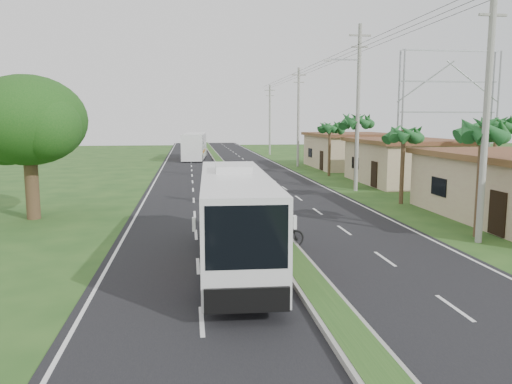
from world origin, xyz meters
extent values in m
plane|color=#22471A|center=(0.00, 0.00, 0.00)|extent=(180.00, 180.00, 0.00)
cube|color=black|center=(0.00, 20.00, 0.01)|extent=(14.00, 160.00, 0.02)
cube|color=gray|center=(0.00, 20.00, 0.10)|extent=(1.20, 160.00, 0.17)
cube|color=#22471A|center=(0.00, 20.00, 0.18)|extent=(0.95, 160.00, 0.02)
cube|color=silver|center=(-6.70, 20.00, 0.00)|extent=(0.12, 160.00, 0.01)
cube|color=silver|center=(6.70, 20.00, 0.00)|extent=(0.12, 160.00, 0.01)
cube|color=tan|center=(14.00, 22.00, 1.68)|extent=(7.00, 10.00, 3.35)
cube|color=#58271F|center=(14.00, 22.00, 3.51)|extent=(7.60, 10.60, 0.32)
cube|color=tan|center=(14.00, 36.00, 1.75)|extent=(8.00, 11.00, 3.50)
cube|color=#58271F|center=(14.00, 36.00, 3.66)|extent=(8.60, 11.60, 0.32)
cylinder|color=#473321|center=(9.00, 3.00, 2.50)|extent=(0.26, 0.26, 5.00)
cylinder|color=#473321|center=(9.40, 12.00, 2.30)|extent=(0.26, 0.26, 4.60)
cylinder|color=#473321|center=(8.80, 19.00, 2.70)|extent=(0.26, 0.26, 5.40)
cylinder|color=#473321|center=(9.30, 28.00, 2.40)|extent=(0.26, 0.26, 4.80)
cylinder|color=#473321|center=(17.50, 15.00, 2.60)|extent=(0.26, 0.26, 5.20)
cylinder|color=#473321|center=(-12.00, 10.00, 2.00)|extent=(0.70, 0.70, 4.00)
ellipsoid|color=#174713|center=(-12.00, 10.00, 5.20)|extent=(6.00, 6.00, 4.68)
sphere|color=#174713|center=(-13.40, 10.80, 4.70)|extent=(3.80, 3.80, 3.80)
sphere|color=#174713|center=(-10.80, 9.00, 4.90)|extent=(3.40, 3.40, 3.40)
cylinder|color=gray|center=(8.50, 2.00, 5.50)|extent=(0.28, 0.28, 11.00)
cube|color=gray|center=(8.50, 2.00, 9.40)|extent=(1.20, 0.10, 0.10)
cylinder|color=gray|center=(8.50, 18.00, 6.00)|extent=(0.28, 0.28, 12.00)
cube|color=gray|center=(8.50, 18.00, 11.20)|extent=(1.60, 0.12, 0.12)
cube|color=gray|center=(8.50, 18.00, 10.40)|extent=(1.20, 0.10, 0.10)
cube|color=gray|center=(7.30, 18.00, 9.50)|extent=(2.40, 0.10, 0.10)
cylinder|color=gray|center=(8.50, 38.00, 5.50)|extent=(0.28, 0.28, 11.00)
cube|color=gray|center=(8.50, 38.00, 10.20)|extent=(1.60, 0.12, 0.12)
cube|color=gray|center=(8.50, 38.00, 9.40)|extent=(1.20, 0.10, 0.10)
cylinder|color=gray|center=(8.50, 58.00, 5.25)|extent=(0.28, 0.28, 10.50)
cube|color=gray|center=(8.50, 58.00, 9.70)|extent=(1.60, 0.12, 0.12)
cube|color=gray|center=(8.50, 58.00, 8.90)|extent=(1.20, 0.10, 0.10)
cylinder|color=gray|center=(17.00, 29.50, 6.00)|extent=(0.18, 0.18, 12.00)
cylinder|color=gray|center=(27.00, 29.50, 6.00)|extent=(0.18, 0.18, 12.00)
cylinder|color=gray|center=(17.00, 30.50, 6.00)|extent=(0.18, 0.18, 12.00)
cylinder|color=gray|center=(27.00, 30.50, 6.00)|extent=(0.18, 0.18, 12.00)
cube|color=gray|center=(22.00, 30.00, 6.00)|extent=(10.00, 0.14, 0.14)
cube|color=gray|center=(22.00, 30.00, 9.00)|extent=(10.00, 0.14, 0.14)
cube|color=gray|center=(22.00, 30.00, 12.00)|extent=(10.00, 0.14, 0.14)
cube|color=silver|center=(-2.17, 0.00, 1.86)|extent=(2.70, 11.11, 2.90)
cube|color=black|center=(-2.15, 0.55, 2.50)|extent=(2.67, 8.90, 1.16)
cube|color=black|center=(-2.37, -5.45, 2.32)|extent=(2.07, 0.22, 1.62)
cube|color=#A80E18|center=(-2.21, -1.10, 1.28)|extent=(2.52, 4.86, 0.51)
cube|color=#FFAF15|center=(-2.16, 0.28, 1.05)|extent=(2.45, 2.84, 0.23)
cube|color=silver|center=(-2.13, 1.11, 3.44)|extent=(1.37, 2.25, 0.26)
cylinder|color=black|center=(-3.34, -3.45, 0.48)|extent=(0.33, 0.97, 0.96)
cylinder|color=black|center=(-1.26, -3.53, 0.48)|extent=(0.33, 0.97, 0.96)
cylinder|color=black|center=(-3.10, 2.98, 0.48)|extent=(0.33, 0.97, 0.96)
cylinder|color=black|center=(-1.02, 2.90, 0.48)|extent=(0.33, 0.97, 0.96)
cube|color=white|center=(-2.97, 50.49, 1.82)|extent=(3.55, 12.11, 3.32)
cube|color=black|center=(-2.93, 51.00, 2.81)|extent=(3.35, 9.01, 1.13)
cube|color=orange|center=(-3.06, 49.45, 1.19)|extent=(3.10, 5.91, 0.36)
cylinder|color=black|center=(-4.51, 45.66, 0.50)|extent=(0.39, 1.02, 1.00)
cylinder|color=black|center=(-2.23, 45.48, 0.50)|extent=(0.39, 1.02, 1.00)
cylinder|color=black|center=(-3.75, 54.98, 0.50)|extent=(0.39, 1.02, 1.00)
cylinder|color=black|center=(-1.48, 54.79, 0.50)|extent=(0.39, 1.02, 1.00)
imported|color=black|center=(0.01, 2.00, 0.56)|extent=(1.92, 1.06, 1.11)
imported|color=maroon|center=(0.01, 2.00, 1.40)|extent=(0.71, 0.58, 1.70)
camera|label=1|loc=(-3.74, -17.42, 5.19)|focal=35.00mm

